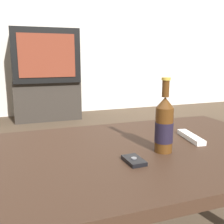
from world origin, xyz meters
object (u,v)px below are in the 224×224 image
object	(u,v)px
television	(45,56)
remote_control	(191,137)
cell_phone	(134,160)
beer_bottle	(164,125)
tv_stand	(47,100)

from	to	relation	value
television	remote_control	bearing A→B (deg)	-82.57
television	cell_phone	distance (m)	2.86
beer_bottle	cell_phone	world-z (taller)	beer_bottle
tv_stand	television	bearing A→B (deg)	-90.00
beer_bottle	remote_control	distance (m)	0.23
tv_stand	television	xyz separation A→B (m)	(-0.00, -0.00, 0.59)
cell_phone	remote_control	bearing A→B (deg)	21.66
tv_stand	cell_phone	bearing A→B (deg)	-89.76
beer_bottle	cell_phone	distance (m)	0.19
tv_stand	cell_phone	world-z (taller)	tv_stand
tv_stand	remote_control	xyz separation A→B (m)	(0.35, -2.69, 0.23)
television	beer_bottle	distance (m)	2.80
television	cell_phone	xyz separation A→B (m)	(0.01, -2.84, -0.36)
beer_bottle	television	bearing A→B (deg)	93.29
cell_phone	remote_control	distance (m)	0.37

